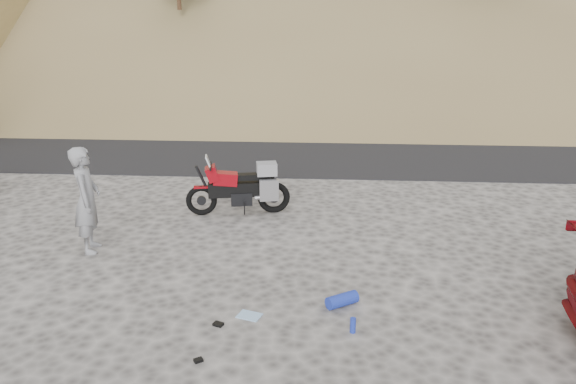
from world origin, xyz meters
TOP-DOWN VIEW (x-y plane):
  - ground at (0.00, 0.00)m, footprint 140.00×140.00m
  - road at (0.00, 9.00)m, footprint 120.00×7.00m
  - motorcycle at (-0.00, 2.82)m, footprint 2.22×0.90m
  - man at (-2.49, 0.69)m, footprint 0.61×0.80m
  - gear_blue_mat at (2.03, -1.06)m, footprint 0.52×0.43m
  - gear_bottle at (2.16, -1.77)m, footprint 0.08×0.08m
  - gear_glove_a at (0.29, -1.72)m, footprint 0.16×0.14m
  - gear_glove_b at (0.20, -2.58)m, footprint 0.14×0.13m
  - gear_blue_cloth at (0.69, -1.44)m, footprint 0.39×0.34m

SIDE VIEW (x-z plane):
  - ground at x=0.00m, z-range 0.00..0.00m
  - road at x=0.00m, z-range -0.03..0.03m
  - man at x=-2.49m, z-range -0.97..0.97m
  - gear_blue_cloth at x=0.69m, z-range 0.00..0.01m
  - gear_glove_b at x=0.20m, z-range 0.00..0.04m
  - gear_glove_a at x=0.29m, z-range 0.00..0.04m
  - gear_blue_mat at x=2.03m, z-range 0.00..0.20m
  - gear_bottle at x=2.16m, z-range 0.00..0.22m
  - motorcycle at x=0.00m, z-range -0.10..1.24m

